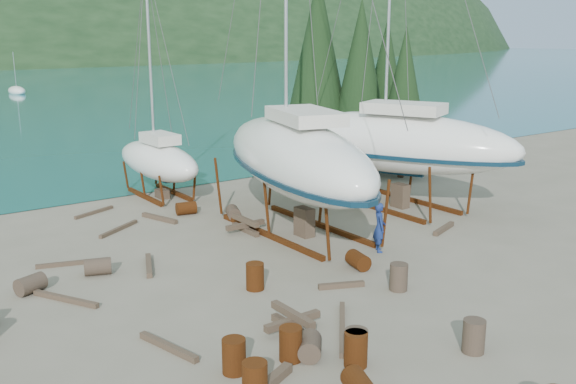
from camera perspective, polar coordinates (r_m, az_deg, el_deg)
ground at (r=21.28m, az=2.85°, el=-8.18°), size 600.00×600.00×0.00m
cypress_near_right at (r=37.06m, az=6.45°, el=10.34°), size 3.60×3.60×10.00m
cypress_mid_right at (r=36.74m, az=10.29°, el=8.82°), size 3.06×3.06×8.50m
cypress_back_left at (r=37.56m, az=2.66°, el=11.79°), size 4.14×4.14×11.50m
cypress_far_right at (r=39.88m, az=8.68°, el=9.67°), size 3.24×3.24×9.00m
moored_boat_mid at (r=98.22m, az=-22.97°, el=8.27°), size 2.00×5.00×6.05m
large_sailboat_near at (r=25.85m, az=0.67°, el=3.20°), size 6.92×13.19×19.94m
large_sailboat_far at (r=30.66m, az=9.36°, el=4.46°), size 8.06×12.34×18.91m
small_sailboat_shore at (r=32.73m, az=-11.48°, el=2.83°), size 2.45×7.23×11.48m
worker at (r=24.30m, az=8.13°, el=-3.12°), size 0.74×0.82×1.89m
drum_0 at (r=15.97m, az=-4.83°, el=-14.32°), size 0.58×0.58×0.88m
drum_1 at (r=16.68m, az=1.96°, el=-13.55°), size 1.01×1.05×0.58m
drum_3 at (r=16.29m, az=6.04°, el=-13.74°), size 0.58×0.58×0.88m
drum_4 at (r=29.54m, az=-9.04°, el=-1.43°), size 0.98×0.75×0.58m
drum_5 at (r=20.93m, az=9.81°, el=-7.46°), size 0.58×0.58×0.88m
drum_6 at (r=22.67m, az=6.25°, el=-6.06°), size 0.76×0.99×0.58m
drum_9 at (r=22.89m, az=-16.55°, el=-6.37°), size 1.03×0.85×0.58m
drum_10 at (r=14.95m, az=-2.97°, el=-16.38°), size 0.58×0.58×0.88m
drum_11 at (r=28.54m, az=-4.89°, el=-1.85°), size 0.87×1.03×0.58m
drum_13 at (r=16.47m, az=0.23°, el=-13.34°), size 0.58×0.58×0.88m
drum_14 at (r=20.71m, az=-2.95°, el=-7.50°), size 0.58×0.58×0.88m
drum_15 at (r=22.03m, az=-21.91°, el=-7.61°), size 1.03×0.87×0.58m
drum_16 at (r=16.45m, az=6.08°, el=-13.46°), size 0.58×0.58×0.88m
drum_17 at (r=17.50m, az=16.18°, el=-12.20°), size 0.58×0.58×0.88m
timber_0 at (r=30.64m, az=-16.85°, el=-1.74°), size 2.10×1.02×0.14m
timber_1 at (r=27.56m, az=13.68°, el=-3.19°), size 1.80×0.78×0.19m
timber_3 at (r=18.18m, az=4.84°, el=-11.93°), size 2.23×2.56×0.15m
timber_6 at (r=28.87m, az=-11.36°, el=-2.29°), size 0.82×2.05×0.19m
timber_7 at (r=21.00m, az=4.77°, el=-8.26°), size 1.47×0.78×0.17m
timber_8 at (r=23.14m, az=-12.28°, el=-6.39°), size 0.98×2.01×0.19m
timber_9 at (r=27.75m, az=-14.81°, el=-3.19°), size 2.16×1.43×0.15m
timber_12 at (r=17.38m, az=-10.59°, el=-13.37°), size 0.68×2.18×0.17m
timber_15 at (r=24.15m, az=-18.60°, el=-6.01°), size 2.40×0.90×0.15m
timber_17 at (r=21.05m, az=-19.16°, el=-8.97°), size 1.35×2.26×0.16m
timber_pile_fore at (r=17.97m, az=0.41°, el=-11.40°), size 1.80×1.80×0.60m
timber_pile_aft at (r=26.65m, az=-3.81°, el=-2.94°), size 1.80×1.80×0.60m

